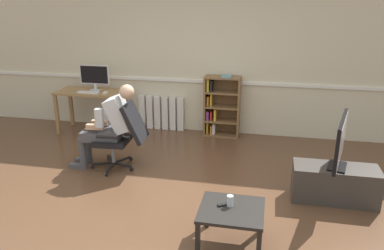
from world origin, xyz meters
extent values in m
plane|color=brown|center=(0.00, 0.00, 0.00)|extent=(18.00, 18.00, 0.00)
cube|color=beige|center=(0.00, 2.65, 1.35)|extent=(12.00, 0.10, 2.70)
cube|color=white|center=(0.00, 2.58, 0.92)|extent=(12.00, 0.03, 0.05)
cube|color=#9E7547|center=(-2.50, 1.90, 0.36)|extent=(0.06, 0.06, 0.72)
cube|color=#9E7547|center=(-1.41, 1.90, 0.36)|extent=(0.06, 0.06, 0.72)
cube|color=#9E7547|center=(-1.41, 2.40, 0.36)|extent=(0.06, 0.06, 0.72)
cube|color=#9E7547|center=(-2.50, 2.40, 0.36)|extent=(0.06, 0.06, 0.72)
cube|color=#9E7547|center=(-1.95, 2.15, 0.74)|extent=(1.18, 0.58, 0.04)
cube|color=silver|center=(-1.89, 2.21, 0.76)|extent=(0.18, 0.14, 0.01)
cube|color=silver|center=(-1.89, 2.23, 0.82)|extent=(0.04, 0.02, 0.10)
cube|color=silver|center=(-1.89, 2.23, 1.04)|extent=(0.54, 0.02, 0.34)
cube|color=black|center=(-1.89, 2.22, 1.04)|extent=(0.50, 0.00, 0.30)
cube|color=white|center=(-1.92, 2.01, 0.77)|extent=(0.38, 0.12, 0.02)
cube|color=white|center=(-1.62, 2.03, 0.77)|extent=(0.06, 0.10, 0.03)
cube|color=brown|center=(0.06, 2.42, 0.53)|extent=(0.03, 0.28, 1.05)
cube|color=brown|center=(0.64, 2.42, 0.53)|extent=(0.03, 0.28, 1.05)
cube|color=brown|center=(0.35, 2.56, 0.53)|extent=(0.58, 0.02, 1.05)
cube|color=brown|center=(0.35, 2.42, 0.01)|extent=(0.55, 0.28, 0.03)
cube|color=brown|center=(0.35, 2.42, 0.27)|extent=(0.55, 0.28, 0.03)
cube|color=brown|center=(0.35, 2.42, 0.53)|extent=(0.55, 0.28, 0.03)
cube|color=brown|center=(0.35, 2.42, 0.78)|extent=(0.55, 0.28, 0.03)
cube|color=brown|center=(0.35, 2.42, 1.04)|extent=(0.55, 0.28, 0.03)
cube|color=gold|center=(0.11, 2.43, 0.14)|extent=(0.02, 0.19, 0.23)
cube|color=#89428E|center=(0.11, 2.42, 0.36)|extent=(0.04, 0.19, 0.15)
cube|color=orange|center=(0.11, 2.44, 0.62)|extent=(0.03, 0.19, 0.16)
cube|color=gold|center=(0.11, 2.42, 0.91)|extent=(0.04, 0.19, 0.23)
cube|color=orange|center=(0.18, 2.42, 0.11)|extent=(0.02, 0.19, 0.15)
cube|color=red|center=(0.17, 2.42, 0.36)|extent=(0.03, 0.19, 0.16)
cube|color=gold|center=(0.17, 2.44, 0.66)|extent=(0.03, 0.19, 0.23)
cube|color=black|center=(0.17, 2.43, 0.89)|extent=(0.03, 0.19, 0.19)
cube|color=white|center=(0.22, 2.44, 0.12)|extent=(0.05, 0.19, 0.19)
cube|color=gold|center=(0.24, 2.41, 0.39)|extent=(0.03, 0.19, 0.20)
cube|color=#6699A3|center=(0.42, 2.38, 1.07)|extent=(0.16, 0.22, 0.02)
cube|color=white|center=(-1.14, 2.54, 0.31)|extent=(0.11, 0.08, 0.62)
cube|color=white|center=(-1.00, 2.54, 0.31)|extent=(0.11, 0.08, 0.62)
cube|color=white|center=(-0.85, 2.54, 0.31)|extent=(0.11, 0.08, 0.62)
cube|color=white|center=(-0.71, 2.54, 0.31)|extent=(0.11, 0.08, 0.62)
cube|color=white|center=(-0.56, 2.54, 0.31)|extent=(0.11, 0.08, 0.62)
cube|color=white|center=(-0.41, 2.54, 0.31)|extent=(0.11, 0.08, 0.62)
cube|color=black|center=(-0.98, 0.64, 0.07)|extent=(0.05, 0.30, 0.02)
cylinder|color=black|center=(-0.97, 0.49, 0.03)|extent=(0.03, 0.06, 0.06)
cube|color=black|center=(-0.84, 0.75, 0.07)|extent=(0.30, 0.11, 0.02)
cylinder|color=black|center=(-0.70, 0.71, 0.03)|extent=(0.06, 0.04, 0.06)
cube|color=black|center=(-0.91, 0.91, 0.07)|extent=(0.19, 0.27, 0.02)
cylinder|color=black|center=(-0.83, 1.04, 0.03)|extent=(0.05, 0.06, 0.06)
cube|color=black|center=(-1.08, 0.90, 0.07)|extent=(0.22, 0.25, 0.02)
cylinder|color=black|center=(-1.18, 1.02, 0.03)|extent=(0.05, 0.06, 0.06)
cube|color=black|center=(-1.13, 0.73, 0.07)|extent=(0.29, 0.14, 0.02)
cylinder|color=black|center=(-1.27, 0.68, 0.03)|extent=(0.06, 0.04, 0.06)
cylinder|color=gray|center=(-0.99, 0.79, 0.23)|extent=(0.05, 0.05, 0.30)
cube|color=black|center=(-0.99, 0.79, 0.41)|extent=(0.49, 0.49, 0.07)
cube|color=black|center=(-0.64, 0.81, 0.70)|extent=(0.31, 0.45, 0.53)
cube|color=black|center=(-0.98, 1.05, 0.56)|extent=(0.28, 0.06, 0.03)
cube|color=black|center=(-0.95, 0.53, 0.56)|extent=(0.28, 0.06, 0.03)
cube|color=#4C4C51|center=(-0.99, 0.79, 0.52)|extent=(0.28, 0.36, 0.14)
cube|color=silver|center=(-0.86, 0.79, 0.81)|extent=(0.38, 0.36, 0.52)
sphere|color=#D6A884|center=(-0.74, 0.80, 1.13)|extent=(0.20, 0.20, 0.20)
cube|color=black|center=(-1.27, 0.77, 0.62)|extent=(0.15, 0.05, 0.02)
cube|color=#4C4C51|center=(-1.20, 0.87, 0.49)|extent=(0.43, 0.16, 0.13)
cylinder|color=#4C4C51|center=(-1.41, 0.86, 0.23)|extent=(0.10, 0.10, 0.46)
cube|color=#4C4C51|center=(-1.51, 0.85, 0.03)|extent=(0.23, 0.10, 0.06)
cube|color=#4C4C51|center=(-1.19, 0.67, 0.49)|extent=(0.43, 0.16, 0.13)
cylinder|color=#4C4C51|center=(-1.40, 0.66, 0.23)|extent=(0.10, 0.10, 0.46)
cube|color=#4C4C51|center=(-1.50, 0.66, 0.03)|extent=(0.23, 0.10, 0.06)
cube|color=silver|center=(-1.10, 0.94, 0.79)|extent=(0.10, 0.09, 0.26)
cube|color=#D6A884|center=(-1.19, 0.87, 0.64)|extent=(0.24, 0.08, 0.07)
cube|color=silver|center=(-1.08, 0.62, 0.79)|extent=(0.10, 0.09, 0.26)
cube|color=#D6A884|center=(-1.18, 0.68, 0.64)|extent=(0.24, 0.08, 0.07)
cube|color=#3D3833|center=(1.98, 0.46, 0.22)|extent=(0.99, 0.41, 0.43)
cube|color=black|center=(1.98, 0.46, 0.44)|extent=(0.27, 0.36, 0.02)
cylinder|color=black|center=(1.98, 0.46, 0.48)|extent=(0.04, 0.04, 0.05)
cube|color=black|center=(1.98, 0.46, 0.77)|extent=(0.24, 0.86, 0.54)
cube|color=white|center=(2.00, 0.45, 0.77)|extent=(0.20, 0.80, 0.49)
cube|color=black|center=(0.58, -0.94, 0.19)|extent=(0.04, 0.04, 0.37)
cube|color=black|center=(1.14, -0.94, 0.19)|extent=(0.04, 0.04, 0.37)
cube|color=black|center=(1.14, -0.42, 0.19)|extent=(0.04, 0.04, 0.37)
cube|color=black|center=(0.58, -0.42, 0.19)|extent=(0.04, 0.04, 0.37)
cube|color=black|center=(0.86, -0.68, 0.39)|extent=(0.62, 0.58, 0.03)
cylinder|color=silver|center=(0.84, -0.63, 0.46)|extent=(0.06, 0.06, 0.11)
cube|color=black|center=(0.79, -0.63, 0.42)|extent=(0.15, 0.11, 0.02)
camera|label=1|loc=(1.15, -3.91, 2.35)|focal=35.72mm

